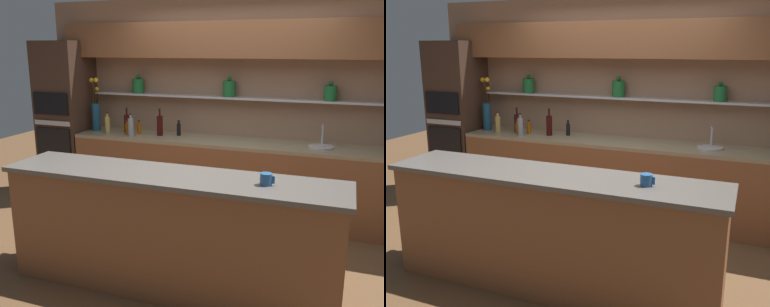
{
  "view_description": "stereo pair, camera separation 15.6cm",
  "coord_description": "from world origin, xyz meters",
  "views": [
    {
      "loc": [
        1.31,
        -3.59,
        2.0
      ],
      "look_at": [
        -0.14,
        0.33,
        0.96
      ],
      "focal_mm": 40.0,
      "sensor_mm": 36.0,
      "label": 1
    },
    {
      "loc": [
        1.46,
        -3.54,
        2.0
      ],
      "look_at": [
        -0.14,
        0.33,
        0.96
      ],
      "focal_mm": 40.0,
      "sensor_mm": 36.0,
      "label": 2
    }
  ],
  "objects": [
    {
      "name": "flower_vase",
      "position": [
        -1.85,
        1.26,
        1.16
      ],
      "size": [
        0.16,
        0.14,
        0.7
      ],
      "color": "navy",
      "rests_on": "back_counter_unit"
    },
    {
      "name": "back_wall_unit",
      "position": [
        -0.0,
        1.53,
        1.55
      ],
      "size": [
        5.2,
        0.44,
        2.6
      ],
      "color": "#937056",
      "rests_on": "ground_plane"
    },
    {
      "name": "ground_plane",
      "position": [
        0.0,
        0.0,
        0.0
      ],
      "size": [
        12.0,
        12.0,
        0.0
      ],
      "primitive_type": "plane",
      "color": "brown"
    },
    {
      "name": "bottle_sauce_3",
      "position": [
        -0.68,
        1.32,
        1.0
      ],
      "size": [
        0.05,
        0.05,
        0.2
      ],
      "color": "black",
      "rests_on": "back_counter_unit"
    },
    {
      "name": "bottle_sauce_5",
      "position": [
        -1.34,
        1.18,
        1.0
      ],
      "size": [
        0.05,
        0.05,
        0.18
      ],
      "color": "#9E4C0A",
      "rests_on": "back_counter_unit"
    },
    {
      "name": "sink_fixture",
      "position": [
        1.06,
        1.25,
        0.95
      ],
      "size": [
        0.27,
        0.27,
        0.25
      ],
      "color": "#B7B7BC",
      "rests_on": "back_counter_unit"
    },
    {
      "name": "bottle_spirit_2",
      "position": [
        -1.24,
        1.1,
        1.04
      ],
      "size": [
        0.07,
        0.07,
        0.28
      ],
      "color": "gray",
      "rests_on": "back_counter_unit"
    },
    {
      "name": "bottle_wine_6",
      "position": [
        -1.39,
        1.28,
        1.04
      ],
      "size": [
        0.08,
        0.08,
        0.33
      ],
      "color": "#380C0C",
      "rests_on": "back_counter_unit"
    },
    {
      "name": "coffee_mug",
      "position": [
        0.78,
        -0.6,
        1.06
      ],
      "size": [
        0.11,
        0.09,
        0.09
      ],
      "color": "#235184",
      "rests_on": "island_counter"
    },
    {
      "name": "bottle_sauce_4",
      "position": [
        -1.2,
        1.24,
        0.99
      ],
      "size": [
        0.05,
        0.05,
        0.18
      ],
      "color": "#9E4C0A",
      "rests_on": "back_counter_unit"
    },
    {
      "name": "island_counter",
      "position": [
        0.0,
        -0.58,
        0.51
      ],
      "size": [
        2.82,
        0.61,
        1.02
      ],
      "color": "brown",
      "rests_on": "ground_plane"
    },
    {
      "name": "back_counter_unit",
      "position": [
        -0.1,
        1.24,
        0.46
      ],
      "size": [
        3.74,
        0.62,
        0.92
      ],
      "color": "brown",
      "rests_on": "ground_plane"
    },
    {
      "name": "bottle_wine_0",
      "position": [
        -0.91,
        1.24,
        1.05
      ],
      "size": [
        0.07,
        0.07,
        0.34
      ],
      "color": "#380C0C",
      "rests_on": "back_counter_unit"
    },
    {
      "name": "bottle_spirit_1",
      "position": [
        -1.61,
        1.16,
        1.03
      ],
      "size": [
        0.07,
        0.07,
        0.27
      ],
      "color": "tan",
      "rests_on": "back_counter_unit"
    },
    {
      "name": "oven_tower",
      "position": [
        -2.29,
        1.24,
        1.04
      ],
      "size": [
        0.62,
        0.64,
        2.09
      ],
      "color": "#3D281E",
      "rests_on": "ground_plane"
    }
  ]
}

